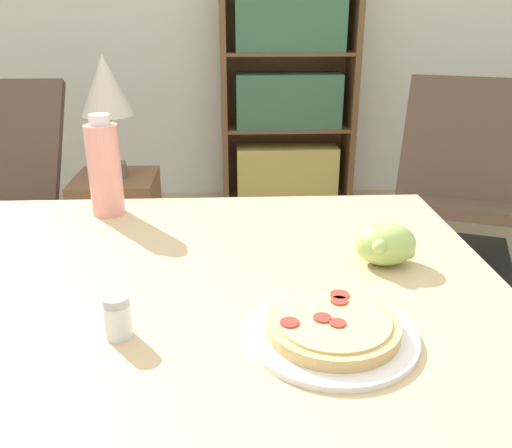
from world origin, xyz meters
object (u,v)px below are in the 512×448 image
Objects in this scene: side_table at (120,234)px; table_lamp at (106,91)px; pizza_on_plate at (332,329)px; drink_bottle at (105,168)px; lounge_chair_far at (458,213)px; salt_shaker at (117,317)px; grape_bunch at (386,244)px; bookshelf at (288,97)px.

table_lamp is (0.00, 0.00, 0.62)m from side_table.
pizza_on_plate is 1.07× the size of drink_bottle.
side_table is at bearing -153.74° from lounge_chair_far.
pizza_on_plate is at bearing -3.69° from salt_shaker.
grape_bunch is at bearing -27.26° from drink_bottle.
grape_bunch is 0.67m from drink_bottle.
salt_shaker reaches higher than side_table.
pizza_on_plate is at bearing -67.21° from side_table.
bookshelf reaches higher than pizza_on_plate.
lounge_chair_far is at bearing 4.76° from side_table.
bookshelf reaches higher than side_table.
bookshelf is (0.07, 2.48, -0.10)m from grape_bunch.
salt_shaker is (-0.32, 0.02, 0.02)m from pizza_on_plate.
pizza_on_plate is at bearing -67.21° from table_lamp.
salt_shaker reaches higher than pizza_on_plate.
pizza_on_plate is at bearing -97.47° from lounge_chair_far.
table_lamp reaches higher than lounge_chair_far.
grape_bunch is at bearing -58.29° from side_table.
drink_bottle reaches higher than lounge_chair_far.
grape_bunch is 0.23× the size of side_table.
bookshelf is (0.54, 2.71, -0.09)m from salt_shaker.
lounge_chair_far is (0.92, 1.66, -0.45)m from pizza_on_plate.
table_lamp is at bearing 121.71° from grape_bunch.
drink_bottle is at bearing 103.01° from salt_shaker.
drink_bottle is 0.48× the size of table_lamp.
lounge_chair_far is at bearing -56.56° from bookshelf.
salt_shaker is at bearing -101.20° from bookshelf.
pizza_on_plate is at bearing -51.31° from drink_bottle.
grape_bunch is 1.75× the size of salt_shaker.
table_lamp is at bearing 112.79° from pizza_on_plate.
side_table is (-0.86, -1.20, -0.41)m from bookshelf.
grape_bunch is 0.08× the size of bookshelf.
bookshelf is at bearing 88.46° from grape_bunch.
grape_bunch reaches higher than side_table.
grape_bunch is 0.49× the size of drink_bottle.
lounge_chair_far is at bearing 4.76° from table_lamp.
drink_bottle is 2.28m from bookshelf.
salt_shaker is at bearing 176.31° from pizza_on_plate.
drink_bottle is at bearing -78.59° from side_table.
salt_shaker is 1.55m from table_lamp.
table_lamp is at bearing -153.74° from lounge_chair_far.
lounge_chair_far reaches higher than grape_bunch.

